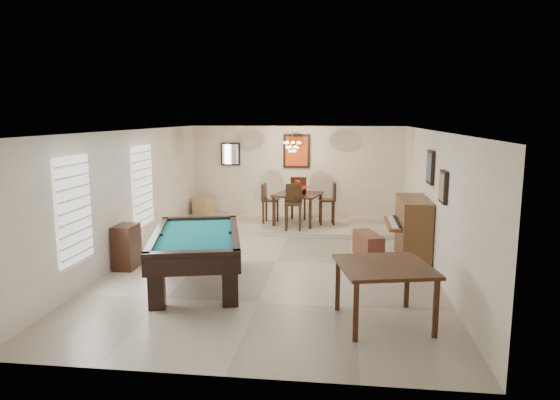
% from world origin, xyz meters
% --- Properties ---
extents(ground_plane, '(6.00, 9.00, 0.02)m').
position_xyz_m(ground_plane, '(0.00, 0.00, -0.01)').
color(ground_plane, beige).
extents(wall_back, '(6.00, 0.04, 2.60)m').
position_xyz_m(wall_back, '(0.00, 4.50, 1.30)').
color(wall_back, silver).
rests_on(wall_back, ground_plane).
extents(wall_front, '(6.00, 0.04, 2.60)m').
position_xyz_m(wall_front, '(0.00, -4.50, 1.30)').
color(wall_front, silver).
rests_on(wall_front, ground_plane).
extents(wall_left, '(0.04, 9.00, 2.60)m').
position_xyz_m(wall_left, '(-3.00, 0.00, 1.30)').
color(wall_left, silver).
rests_on(wall_left, ground_plane).
extents(wall_right, '(0.04, 9.00, 2.60)m').
position_xyz_m(wall_right, '(3.00, 0.00, 1.30)').
color(wall_right, silver).
rests_on(wall_right, ground_plane).
extents(ceiling, '(6.00, 9.00, 0.04)m').
position_xyz_m(ceiling, '(0.00, 0.00, 2.60)').
color(ceiling, white).
rests_on(ceiling, wall_back).
extents(dining_step, '(6.00, 2.50, 0.12)m').
position_xyz_m(dining_step, '(0.00, 3.25, 0.06)').
color(dining_step, beige).
rests_on(dining_step, ground_plane).
extents(window_left_front, '(0.06, 1.00, 1.70)m').
position_xyz_m(window_left_front, '(-2.97, -2.20, 1.40)').
color(window_left_front, white).
rests_on(window_left_front, wall_left).
extents(window_left_rear, '(0.06, 1.00, 1.70)m').
position_xyz_m(window_left_rear, '(-2.97, 0.60, 1.40)').
color(window_left_rear, white).
rests_on(window_left_rear, wall_left).
extents(pool_table, '(2.01, 2.90, 0.88)m').
position_xyz_m(pool_table, '(-1.19, -1.50, 0.44)').
color(pool_table, black).
rests_on(pool_table, ground_plane).
extents(square_table, '(1.47, 1.47, 0.85)m').
position_xyz_m(square_table, '(1.87, -2.78, 0.42)').
color(square_table, '#311A0C').
rests_on(square_table, ground_plane).
extents(upright_piano, '(0.85, 1.51, 1.26)m').
position_xyz_m(upright_piano, '(2.56, 0.48, 0.63)').
color(upright_piano, brown).
rests_on(upright_piano, ground_plane).
extents(piano_bench, '(0.62, 0.98, 0.51)m').
position_xyz_m(piano_bench, '(1.83, 0.51, 0.25)').
color(piano_bench, brown).
rests_on(piano_bench, ground_plane).
extents(apothecary_chest, '(0.37, 0.56, 0.84)m').
position_xyz_m(apothecary_chest, '(-2.78, -0.77, 0.42)').
color(apothecary_chest, black).
rests_on(apothecary_chest, ground_plane).
extents(dining_table, '(1.31, 1.31, 0.91)m').
position_xyz_m(dining_table, '(0.16, 3.06, 0.58)').
color(dining_table, black).
rests_on(dining_table, dining_step).
extents(flower_vase, '(0.18, 0.18, 0.24)m').
position_xyz_m(flower_vase, '(0.16, 3.06, 1.15)').
color(flower_vase, '#A31F0E').
rests_on(flower_vase, dining_table).
extents(dining_chair_south, '(0.43, 0.43, 1.11)m').
position_xyz_m(dining_chair_south, '(0.11, 2.35, 0.68)').
color(dining_chair_south, black).
rests_on(dining_chair_south, dining_step).
extents(dining_chair_north, '(0.46, 0.46, 1.15)m').
position_xyz_m(dining_chair_north, '(0.12, 3.78, 0.70)').
color(dining_chair_north, black).
rests_on(dining_chair_north, dining_step).
extents(dining_chair_west, '(0.43, 0.43, 1.03)m').
position_xyz_m(dining_chair_west, '(-0.56, 3.10, 0.64)').
color(dining_chair_west, black).
rests_on(dining_chair_west, dining_step).
extents(dining_chair_east, '(0.45, 0.45, 1.08)m').
position_xyz_m(dining_chair_east, '(0.91, 3.11, 0.66)').
color(dining_chair_east, black).
rests_on(dining_chair_east, dining_step).
extents(corner_bench, '(0.55, 0.63, 0.49)m').
position_xyz_m(corner_bench, '(-2.60, 4.02, 0.37)').
color(corner_bench, tan).
rests_on(corner_bench, dining_step).
extents(chandelier, '(0.44, 0.44, 0.60)m').
position_xyz_m(chandelier, '(0.00, 3.20, 2.20)').
color(chandelier, '#FFE5B2').
rests_on(chandelier, ceiling).
extents(back_painting, '(0.75, 0.06, 0.95)m').
position_xyz_m(back_painting, '(0.00, 4.46, 1.90)').
color(back_painting, '#D84C14').
rests_on(back_painting, wall_back).
extents(back_mirror, '(0.55, 0.06, 0.65)m').
position_xyz_m(back_mirror, '(-1.90, 4.46, 1.80)').
color(back_mirror, white).
rests_on(back_mirror, wall_back).
extents(right_picture_upper, '(0.06, 0.55, 0.65)m').
position_xyz_m(right_picture_upper, '(2.96, 0.30, 1.90)').
color(right_picture_upper, slate).
rests_on(right_picture_upper, wall_right).
extents(right_picture_lower, '(0.06, 0.45, 0.55)m').
position_xyz_m(right_picture_lower, '(2.96, -1.00, 1.70)').
color(right_picture_lower, gray).
rests_on(right_picture_lower, wall_right).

